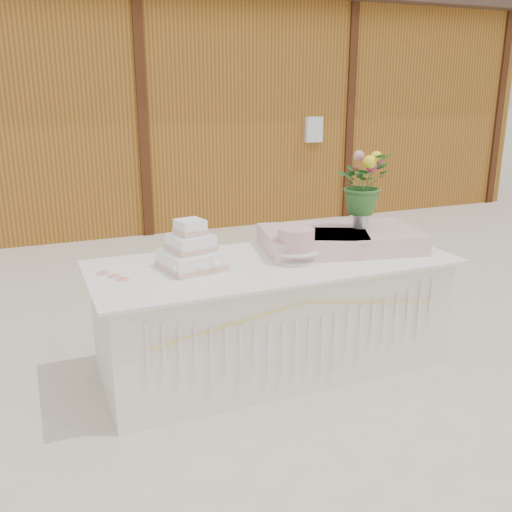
{
  "coord_description": "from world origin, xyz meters",
  "views": [
    {
      "loc": [
        -1.49,
        -3.28,
        1.87
      ],
      "look_at": [
        0.0,
        0.3,
        0.72
      ],
      "focal_mm": 40.0,
      "sensor_mm": 36.0,
      "label": 1
    }
  ],
  "objects": [
    {
      "name": "ground",
      "position": [
        0.0,
        0.0,
        0.0
      ],
      "size": [
        80.0,
        80.0,
        0.0
      ],
      "primitive_type": "plane",
      "color": "beige",
      "rests_on": "ground"
    },
    {
      "name": "barn",
      "position": [
        -0.01,
        5.99,
        1.68
      ],
      "size": [
        12.6,
        4.6,
        3.3
      ],
      "color": "#9B6020",
      "rests_on": "ground"
    },
    {
      "name": "cake_table",
      "position": [
        0.0,
        -0.0,
        0.39
      ],
      "size": [
        2.4,
        1.0,
        0.77
      ],
      "color": "white",
      "rests_on": "ground"
    },
    {
      "name": "wedding_cake",
      "position": [
        -0.55,
        0.05,
        0.88
      ],
      "size": [
        0.41,
        0.41,
        0.32
      ],
      "rotation": [
        0.0,
        0.0,
        0.2
      ],
      "color": "white",
      "rests_on": "cake_table"
    },
    {
      "name": "pink_cake_stand",
      "position": [
        0.13,
        -0.06,
        0.89
      ],
      "size": [
        0.31,
        0.31,
        0.22
      ],
      "color": "white",
      "rests_on": "cake_table"
    },
    {
      "name": "satin_runner",
      "position": [
        0.56,
        0.09,
        0.84
      ],
      "size": [
        1.19,
        0.83,
        0.14
      ],
      "primitive_type": "cube",
      "rotation": [
        0.0,
        0.0,
        -0.2
      ],
      "color": "beige",
      "rests_on": "cake_table"
    },
    {
      "name": "flower_vase",
      "position": [
        0.73,
        0.09,
        0.98
      ],
      "size": [
        0.11,
        0.11,
        0.15
      ],
      "primitive_type": "cylinder",
      "color": "silver",
      "rests_on": "satin_runner"
    },
    {
      "name": "bouquet",
      "position": [
        0.73,
        0.09,
        1.28
      ],
      "size": [
        0.48,
        0.45,
        0.43
      ],
      "primitive_type": "imported",
      "rotation": [
        0.0,
        0.0,
        0.35
      ],
      "color": "#326528",
      "rests_on": "flower_vase"
    },
    {
      "name": "loose_flowers",
      "position": [
        -1.05,
        0.13,
        0.78
      ],
      "size": [
        0.19,
        0.37,
        0.02
      ],
      "primitive_type": null,
      "rotation": [
        0.0,
        0.0,
        -0.11
      ],
      "color": "pink",
      "rests_on": "cake_table"
    }
  ]
}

